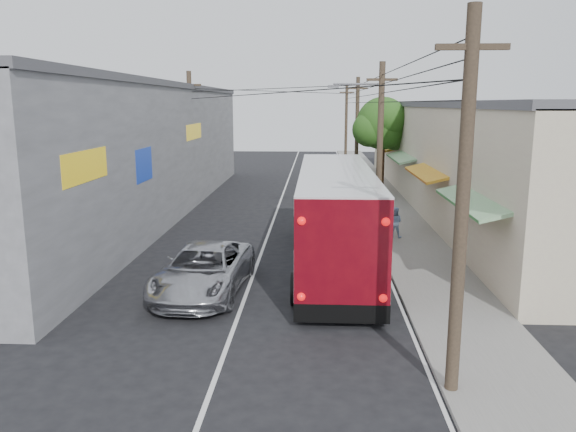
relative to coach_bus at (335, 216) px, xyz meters
name	(u,v)px	position (x,y,z in m)	size (l,w,h in m)	color
ground	(226,348)	(-3.00, -7.84, -1.92)	(120.00, 120.00, 0.00)	black
sidewalk	(386,207)	(3.50, 12.16, -1.86)	(3.00, 80.00, 0.12)	slate
building_right	(457,153)	(7.99, 14.16, 1.23)	(7.09, 40.00, 6.25)	beige
building_left	(126,148)	(-11.50, 10.15, 1.73)	(7.20, 36.00, 7.25)	gray
utility_poles	(331,138)	(0.13, 12.48, 2.21)	(11.80, 45.28, 8.00)	#473828
street_tree	(384,125)	(3.87, 18.17, 2.75)	(4.40, 4.00, 6.60)	#3F2B19
coach_bus	(335,216)	(0.00, 0.00, 0.00)	(2.99, 12.90, 3.71)	silver
jeepney	(204,270)	(-4.40, -3.60, -1.14)	(2.60, 5.63, 1.57)	#B1B1B8
parked_suv	(343,201)	(0.80, 10.02, -1.15)	(2.15, 5.30, 1.54)	gray
parked_car_mid	(347,190)	(1.20, 13.84, -1.10)	(1.94, 4.83, 1.65)	#242429
parked_car_far	(342,181)	(1.17, 19.16, -1.28)	(1.35, 3.88, 1.28)	black
pedestrian_near	(381,215)	(2.40, 5.61, -1.07)	(0.54, 0.35, 1.47)	pink
pedestrian_far	(395,222)	(2.87, 4.09, -1.10)	(0.68, 0.53, 1.40)	#96B0DA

